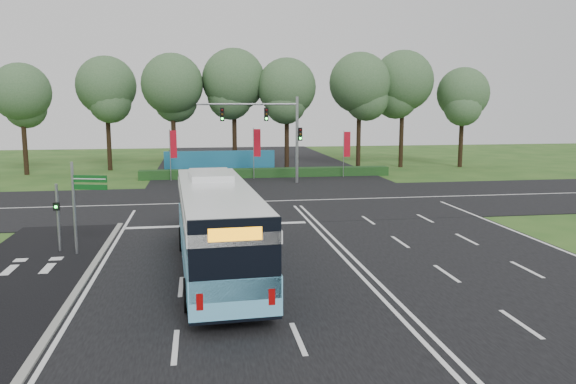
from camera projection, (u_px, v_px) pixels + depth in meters
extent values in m
plane|color=#254E1A|center=(331.00, 246.00, 25.62)|extent=(120.00, 120.00, 0.00)
cube|color=black|center=(331.00, 245.00, 25.61)|extent=(20.00, 120.00, 0.04)
cube|color=black|center=(289.00, 201.00, 37.32)|extent=(120.00, 14.00, 0.05)
cube|color=black|center=(21.00, 278.00, 20.75)|extent=(5.00, 18.00, 0.06)
cube|color=gray|center=(88.00, 274.00, 21.12)|extent=(0.25, 18.00, 0.12)
cube|color=#6BCBF8|center=(217.00, 244.00, 21.35)|extent=(3.24, 12.62, 1.15)
cube|color=black|center=(217.00, 257.00, 21.43)|extent=(3.21, 12.56, 0.31)
cube|color=black|center=(216.00, 217.00, 21.18)|extent=(3.13, 12.43, 0.99)
cube|color=white|center=(216.00, 201.00, 21.09)|extent=(3.24, 12.62, 0.36)
cube|color=white|center=(216.00, 192.00, 21.03)|extent=(3.16, 12.12, 0.36)
cube|color=white|center=(211.00, 175.00, 23.50)|extent=(1.83, 3.21, 0.26)
cube|color=black|center=(235.00, 260.00, 15.19)|extent=(2.53, 0.25, 2.29)
cube|color=orange|center=(235.00, 234.00, 15.04)|extent=(1.46, 0.13, 0.36)
cylinder|color=black|center=(182.00, 239.00, 24.61)|extent=(0.35, 1.10, 1.08)
cylinder|color=black|center=(238.00, 236.00, 25.11)|extent=(0.35, 1.10, 1.08)
cylinder|color=black|center=(188.00, 295.00, 17.36)|extent=(0.35, 1.10, 1.08)
cylinder|color=black|center=(266.00, 290.00, 17.86)|extent=(0.35, 1.10, 1.08)
cylinder|color=gray|center=(58.00, 218.00, 24.25)|extent=(0.12, 0.12, 3.01)
cube|color=black|center=(56.00, 206.00, 23.98)|extent=(0.26, 0.18, 0.34)
sphere|color=#19F233|center=(56.00, 207.00, 23.89)|extent=(0.12, 0.12, 0.12)
cylinder|color=gray|center=(74.00, 209.00, 23.74)|extent=(0.12, 0.12, 4.00)
cube|color=#0D4A17|center=(90.00, 179.00, 23.46)|extent=(1.46, 0.46, 0.30)
cube|color=#0D4A17|center=(90.00, 187.00, 23.51)|extent=(1.46, 0.46, 0.22)
cube|color=white|center=(89.00, 179.00, 23.42)|extent=(1.35, 0.38, 0.04)
cylinder|color=gray|center=(170.00, 155.00, 46.89)|extent=(0.07, 0.07, 4.33)
cube|color=red|center=(173.00, 144.00, 46.92)|extent=(0.54, 0.28, 2.31)
cylinder|color=gray|center=(254.00, 154.00, 48.04)|extent=(0.07, 0.07, 4.40)
cube|color=red|center=(257.00, 143.00, 47.83)|extent=(0.57, 0.24, 2.35)
cylinder|color=gray|center=(344.00, 154.00, 49.23)|extent=(0.06, 0.06, 4.11)
cube|color=red|center=(347.00, 144.00, 49.09)|extent=(0.55, 0.13, 2.19)
cylinder|color=gray|center=(297.00, 140.00, 45.39)|extent=(0.24, 0.24, 7.00)
cylinder|color=gray|center=(247.00, 104.00, 44.32)|extent=(8.00, 0.16, 0.16)
cube|color=black|center=(266.00, 114.00, 44.68)|extent=(0.32, 0.28, 1.05)
cube|color=black|center=(222.00, 114.00, 44.13)|extent=(0.32, 0.28, 1.05)
cube|color=black|center=(300.00, 134.00, 45.35)|extent=(0.32, 0.28, 1.05)
cube|color=#143815|center=(267.00, 173.00, 49.46)|extent=(22.00, 1.20, 0.80)
cube|color=#1A668D|center=(220.00, 163.00, 51.17)|extent=(10.00, 0.30, 2.20)
cylinder|color=black|center=(24.00, 136.00, 50.89)|extent=(0.44, 0.44, 7.10)
sphere|color=#365934|center=(21.00, 92.00, 50.28)|extent=(5.23, 5.23, 5.23)
cylinder|color=black|center=(108.00, 131.00, 54.34)|extent=(0.44, 0.44, 7.73)
sphere|color=#365934|center=(106.00, 86.00, 53.68)|extent=(5.69, 5.69, 5.69)
cylinder|color=black|center=(174.00, 130.00, 53.33)|extent=(0.44, 0.44, 7.85)
sphere|color=#365934|center=(172.00, 84.00, 52.66)|extent=(5.78, 5.78, 5.78)
cylinder|color=black|center=(234.00, 128.00, 54.66)|extent=(0.44, 0.44, 8.26)
sphere|color=#365934|center=(234.00, 80.00, 53.95)|extent=(6.08, 6.08, 6.08)
cylinder|color=black|center=(287.00, 132.00, 54.03)|extent=(0.44, 0.44, 7.59)
sphere|color=#365934|center=(287.00, 87.00, 53.38)|extent=(5.59, 5.59, 5.59)
cylinder|color=black|center=(359.00, 129.00, 55.16)|extent=(0.44, 0.44, 8.03)
sphere|color=#365934|center=(360.00, 83.00, 54.47)|extent=(5.92, 5.92, 5.92)
cylinder|color=black|center=(402.00, 127.00, 57.04)|extent=(0.44, 0.44, 8.28)
sphere|color=#365934|center=(403.00, 81.00, 56.33)|extent=(6.10, 6.10, 6.10)
cylinder|color=black|center=(461.00, 132.00, 57.28)|extent=(0.44, 0.44, 7.11)
sphere|color=#365934|center=(463.00, 93.00, 56.67)|extent=(5.24, 5.24, 5.24)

